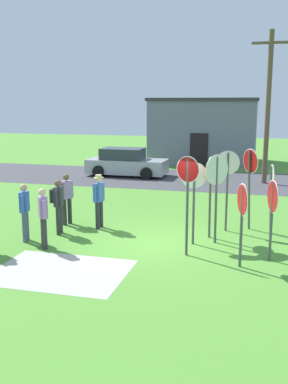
# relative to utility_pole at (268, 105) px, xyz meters

# --- Properties ---
(ground_plane) EXTENTS (80.00, 80.00, 0.00)m
(ground_plane) POSITION_rel_utility_pole_xyz_m (-3.04, -10.93, -3.84)
(ground_plane) COLOR #518E33
(street_asphalt) EXTENTS (60.00, 6.40, 0.01)m
(street_asphalt) POSITION_rel_utility_pole_xyz_m (-3.04, 0.11, -3.83)
(street_asphalt) COLOR #424247
(street_asphalt) RESTS_ON ground
(concrete_path) EXTENTS (3.20, 2.40, 0.01)m
(concrete_path) POSITION_rel_utility_pole_xyz_m (-4.73, -13.53, -3.83)
(concrete_path) COLOR #ADAAA3
(concrete_path) RESTS_ON ground
(building_background) EXTENTS (6.86, 5.39, 4.23)m
(building_background) POSITION_rel_utility_pole_xyz_m (-3.92, 7.27, -1.71)
(building_background) COLOR slate
(building_background) RESTS_ON ground
(utility_pole) EXTENTS (1.80, 0.24, 7.32)m
(utility_pole) POSITION_rel_utility_pole_xyz_m (0.00, 0.00, 0.00)
(utility_pole) COLOR brown
(utility_pole) RESTS_ON ground
(parked_car_on_street) EXTENTS (4.32, 2.05, 1.51)m
(parked_car_on_street) POSITION_rel_utility_pole_xyz_m (-7.33, 0.46, -3.15)
(parked_car_on_street) COLOR #A5A8AD
(parked_car_on_street) RESTS_ON ground
(stop_sign_leaning_right) EXTENTS (0.28, 0.75, 2.09)m
(stop_sign_leaning_right) POSITION_rel_utility_pole_xyz_m (-0.59, -12.11, -2.41)
(stop_sign_leaning_right) COLOR #474C4C
(stop_sign_leaning_right) RESTS_ON ground
(stop_sign_nearest) EXTENTS (0.64, 0.29, 2.64)m
(stop_sign_nearest) POSITION_rel_utility_pole_xyz_m (-2.01, -11.59, -2.06)
(stop_sign_nearest) COLOR #474C4C
(stop_sign_nearest) RESTS_ON ground
(stop_sign_tallest) EXTENTS (0.68, 0.31, 2.35)m
(stop_sign_tallest) POSITION_rel_utility_pole_xyz_m (-1.98, -10.60, -2.23)
(stop_sign_tallest) COLOR #474C4C
(stop_sign_tallest) RESTS_ON ground
(stop_sign_rear_left) EXTENTS (0.58, 0.67, 2.56)m
(stop_sign_rear_left) POSITION_rel_utility_pole_xyz_m (-1.39, -10.32, -2.06)
(stop_sign_rear_left) COLOR #474C4C
(stop_sign_rear_left) RESTS_ON ground
(stop_sign_rear_right) EXTENTS (0.14, 0.73, 2.44)m
(stop_sign_rear_right) POSITION_rel_utility_pole_xyz_m (-1.61, -9.86, -2.17)
(stop_sign_rear_right) COLOR #474C4C
(stop_sign_rear_right) RESTS_ON ground
(stop_sign_far_back) EXTENTS (0.72, 0.13, 2.53)m
(stop_sign_far_back) POSITION_rel_utility_pole_xyz_m (-1.18, -9.01, -2.12)
(stop_sign_far_back) COLOR #474C4C
(stop_sign_far_back) RESTS_ON ground
(stop_sign_low_front) EXTENTS (0.16, 0.61, 2.14)m
(stop_sign_low_front) POSITION_rel_utility_pole_xyz_m (0.15, -8.91, -2.41)
(stop_sign_low_front) COLOR #474C4C
(stop_sign_low_front) RESTS_ON ground
(stop_sign_center_cluster) EXTENTS (0.50, 0.65, 2.57)m
(stop_sign_center_cluster) POSITION_rel_utility_pole_xyz_m (-0.52, -8.66, -2.07)
(stop_sign_center_cluster) COLOR #474C4C
(stop_sign_center_cluster) RESTS_ON ground
(stop_sign_leaning_left) EXTENTS (0.25, 0.81, 2.09)m
(stop_sign_leaning_left) POSITION_rel_utility_pole_xyz_m (0.12, -11.45, -2.40)
(stop_sign_leaning_left) COLOR #474C4C
(stop_sign_leaning_left) RESTS_ON ground
(person_on_left) EXTENTS (0.39, 0.48, 1.69)m
(person_on_left) POSITION_rel_utility_pole_xyz_m (-5.91, -12.01, -2.88)
(person_on_left) COLOR #2D2D33
(person_on_left) RESTS_ON ground
(person_near_signs) EXTENTS (0.45, 0.52, 1.69)m
(person_near_signs) POSITION_rel_utility_pole_xyz_m (-6.34, -9.56, -2.85)
(person_near_signs) COLOR #2D2D33
(person_near_signs) RESTS_ON ground
(person_in_blue) EXTENTS (0.40, 0.56, 1.69)m
(person_in_blue) POSITION_rel_utility_pole_xyz_m (-6.12, -10.64, -2.85)
(person_in_blue) COLOR #2D2D33
(person_in_blue) RESTS_ON ground
(person_holding_notes) EXTENTS (0.31, 0.55, 1.69)m
(person_holding_notes) POSITION_rel_utility_pole_xyz_m (-6.74, -11.55, -2.88)
(person_holding_notes) COLOR #4C5670
(person_holding_notes) RESTS_ON ground
(person_in_dark_shirt) EXTENTS (0.32, 0.56, 1.74)m
(person_in_dark_shirt) POSITION_rel_utility_pole_xyz_m (-5.14, -9.72, -2.85)
(person_in_dark_shirt) COLOR #2D2D33
(person_in_dark_shirt) RESTS_ON ground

